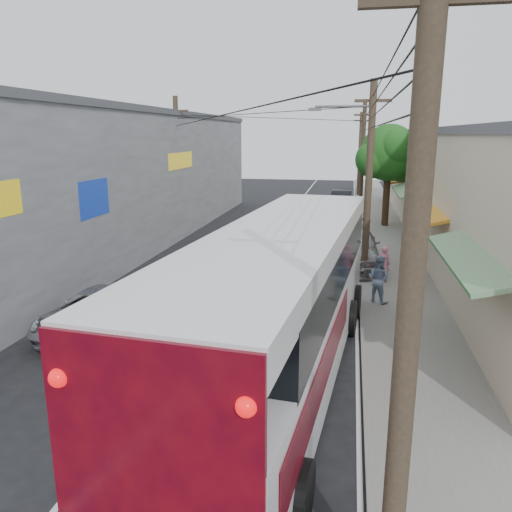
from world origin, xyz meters
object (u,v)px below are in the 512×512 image
at_px(parked_suv, 350,246).
at_px(parked_car_mid, 337,223).
at_px(pedestrian_near, 383,264).
at_px(jeepney, 95,311).
at_px(pedestrian_far, 379,279).
at_px(parked_car_far, 341,200).
at_px(coach_bus, 283,302).

relative_size(parked_suv, parked_car_mid, 1.40).
height_order(parked_car_mid, pedestrian_near, pedestrian_near).
distance_m(jeepney, pedestrian_far, 9.65).
xyz_separation_m(jeepney, parked_car_far, (6.93, 27.41, 0.13)).
relative_size(parked_car_far, pedestrian_near, 3.07).
bearing_deg(pedestrian_far, parked_car_far, -52.09).
relative_size(jeepney, parked_car_far, 0.97).
bearing_deg(parked_car_mid, parked_suv, -85.14).
height_order(parked_car_far, pedestrian_far, pedestrian_far).
relative_size(coach_bus, jeepney, 3.03).
bearing_deg(pedestrian_near, pedestrian_far, 71.94).
bearing_deg(pedestrian_near, jeepney, 24.92).
relative_size(parked_car_mid, parked_car_far, 0.98).
distance_m(coach_bus, parked_car_far, 29.41).
bearing_deg(pedestrian_far, parked_car_mid, -48.11).
distance_m(parked_car_mid, pedestrian_near, 9.97).
height_order(parked_suv, pedestrian_near, parked_suv).
xyz_separation_m(jeepney, pedestrian_near, (9.06, 6.59, 0.25)).
bearing_deg(coach_bus, pedestrian_far, 71.84).
relative_size(jeepney, pedestrian_near, 2.99).
distance_m(coach_bus, jeepney, 6.59).
xyz_separation_m(pedestrian_near, pedestrian_far, (-0.31, -2.53, 0.10)).
xyz_separation_m(parked_car_mid, pedestrian_far, (1.82, -12.28, 0.20)).
height_order(parked_car_mid, pedestrian_far, pedestrian_far).
bearing_deg(pedestrian_far, parked_suv, -46.00).
xyz_separation_m(parked_suv, parked_car_mid, (-0.80, 6.78, -0.15)).
bearing_deg(jeepney, parked_suv, 58.17).
relative_size(jeepney, pedestrian_far, 2.63).
relative_size(coach_bus, parked_suv, 2.14).
xyz_separation_m(jeepney, pedestrian_far, (8.75, 4.06, 0.35)).
height_order(coach_bus, parked_suv, coach_bus).
distance_m(jeepney, parked_car_far, 28.27).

